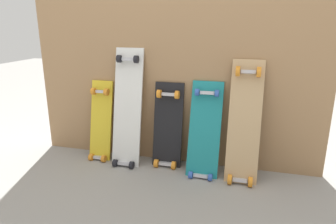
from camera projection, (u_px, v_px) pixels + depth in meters
name	position (u px, v px, depth m)	size (l,w,h in m)	color
ground_plane	(170.00, 162.00, 2.47)	(12.00, 12.00, 0.00)	gray
plywood_wall_panel	(173.00, 43.00, 2.27)	(2.29, 0.04, 1.89)	#99724C
skateboard_yellow	(101.00, 125.00, 2.50)	(0.18, 0.21, 0.71)	gold
skateboard_white	(127.00, 112.00, 2.38)	(0.23, 0.26, 0.98)	silver
skateboard_black	(168.00, 129.00, 2.37)	(0.23, 0.19, 0.72)	black
skateboard_teal	(204.00, 134.00, 2.24)	(0.23, 0.29, 0.75)	#197A7F
skateboard_natural	(244.00, 126.00, 2.14)	(0.23, 0.31, 0.91)	tan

